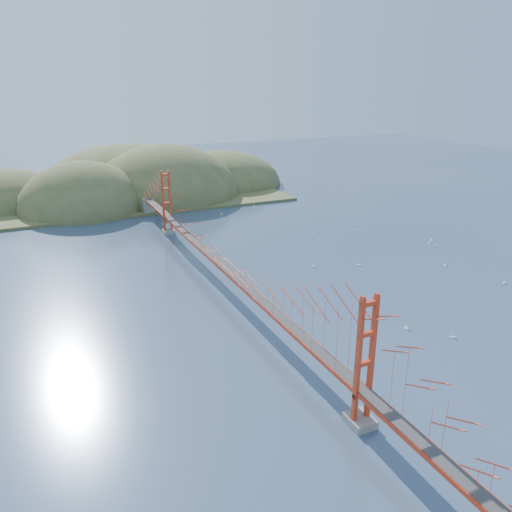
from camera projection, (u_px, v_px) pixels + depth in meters
name	position (u px, v px, depth m)	size (l,w,h in m)	color
ground	(227.00, 292.00, 67.08)	(320.00, 320.00, 0.00)	navy
bridge	(226.00, 242.00, 64.90)	(2.20, 94.40, 12.00)	gray
far_headlands	(137.00, 193.00, 126.73)	(84.00, 58.00, 25.00)	brown
sailboat_12	(222.00, 213.00, 106.26)	(0.55, 0.53, 0.62)	white
sailboat_15	(254.00, 206.00, 112.06)	(0.61, 0.61, 0.68)	white
sailboat_1	(359.00, 264.00, 76.75)	(0.65, 0.65, 0.70)	white
sailboat_17	(337.00, 204.00, 113.91)	(0.52, 0.44, 0.60)	white
sailboat_13	(504.00, 282.00, 69.93)	(0.59, 0.54, 0.67)	white
sailboat_9	(432.00, 240.00, 88.61)	(0.62, 0.65, 0.73)	white
sailboat_14	(445.00, 265.00, 76.72)	(0.55, 0.59, 0.66)	white
sailboat_8	(355.00, 225.00, 98.02)	(0.58, 0.58, 0.63)	white
sailboat_11	(435.00, 245.00, 85.96)	(0.53, 0.53, 0.57)	white
sailboat_0	(407.00, 327.00, 57.19)	(0.60, 0.65, 0.73)	white
sailboat_16	(313.00, 266.00, 76.02)	(0.61, 0.57, 0.68)	white
sailboat_7	(312.00, 235.00, 91.61)	(0.60, 0.60, 0.64)	white
sailboat_6	(453.00, 336.00, 55.19)	(0.65, 0.65, 0.68)	white
sailboat_3	(237.00, 236.00, 90.69)	(0.58, 0.58, 0.61)	white
sailboat_4	(429.00, 243.00, 87.00)	(0.52, 0.52, 0.56)	white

